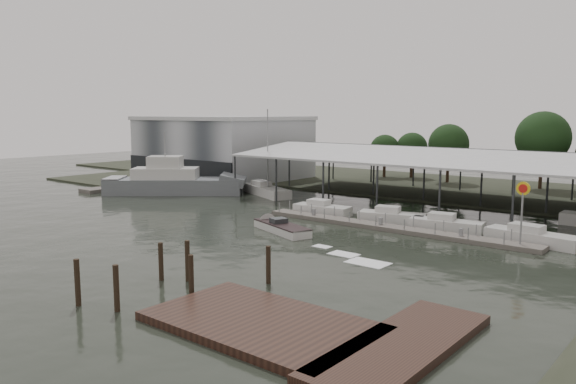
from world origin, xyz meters
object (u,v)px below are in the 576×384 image
Objects in this scene: grey_trawler at (175,182)px; speedboat_underway at (278,227)px; shell_fuel_sign at (522,202)px; white_sailboat at (266,190)px.

grey_trawler reaches higher than speedboat_underway.
grey_trawler is at bearing 176.58° from shell_fuel_sign.
white_sailboat is at bearing -6.80° from grey_trawler.
speedboat_underway is (27.10, -9.93, -1.19)m from grey_trawler.
grey_trawler reaches higher than shell_fuel_sign.
speedboat_underway is (-19.88, -7.12, -3.53)m from shell_fuel_sign.
white_sailboat is 23.48m from speedboat_underway.
white_sailboat is (10.67, 6.85, -0.94)m from grey_trawler.
shell_fuel_sign is 47.12m from grey_trawler.
shell_fuel_sign is at bearing -140.51° from speedboat_underway.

